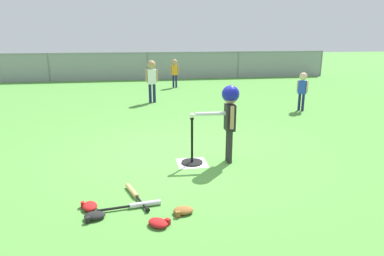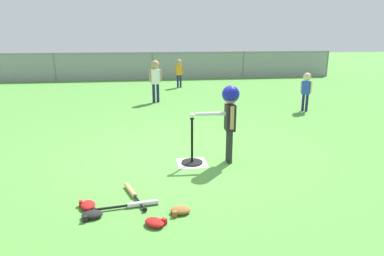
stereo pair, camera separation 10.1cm
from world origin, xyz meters
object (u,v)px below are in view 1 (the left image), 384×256
glove_tossed_aside (183,210)px  glove_outfield_drop (94,216)px  batting_tee (192,156)px  batter_child (230,108)px  glove_near_bats (159,223)px  fielder_near_right (152,76)px  fielder_deep_right (175,69)px  glove_by_plate (89,206)px  spare_bat_wood (134,193)px  spare_bat_silver (139,205)px  fielder_deep_center (302,86)px  baseball_on_tee (192,115)px

glove_tossed_aside → glove_outfield_drop: 0.93m
batting_tee → glove_outfield_drop: (-1.28, -1.41, -0.08)m
batter_child → glove_near_bats: batter_child is taller
batter_child → fielder_near_right: fielder_near_right is taller
fielder_deep_right → glove_by_plate: bearing=-102.9°
spare_bat_wood → spare_bat_silver: bearing=-80.5°
batter_child → glove_outfield_drop: (-1.83, -1.39, -0.80)m
fielder_deep_right → glove_tossed_aside: fielder_deep_right is taller
glove_outfield_drop → batting_tee: bearing=47.8°
fielder_near_right → spare_bat_silver: (-0.50, -6.12, -0.73)m
batter_child → spare_bat_wood: bearing=-147.3°
glove_by_plate → glove_near_bats: 0.87m
fielder_deep_center → spare_bat_silver: bearing=-133.3°
batter_child → glove_tossed_aside: (-0.90, -1.43, -0.80)m
fielder_deep_center → glove_outfield_drop: bearing=-135.2°
baseball_on_tee → glove_outfield_drop: size_ratio=0.32×
spare_bat_silver → spare_bat_wood: same height
spare_bat_silver → glove_tossed_aside: (0.47, -0.22, 0.01)m
spare_bat_wood → fielder_near_right: bearing=84.5°
fielder_deep_center → fielder_deep_right: fielder_deep_right is taller
batting_tee → fielder_near_right: bearing=93.7°
batting_tee → glove_near_bats: batting_tee is taller
fielder_deep_right → spare_bat_silver: 8.95m
batter_child → spare_bat_silver: (-1.37, -1.21, -0.80)m
fielder_deep_right → glove_near_bats: bearing=-97.9°
batter_child → glove_tossed_aside: 1.87m
fielder_deep_right → glove_by_plate: fielder_deep_right is taller
batter_child → glove_outfield_drop: bearing=-142.9°
batter_child → glove_by_plate: size_ratio=4.73×
glove_near_bats → fielder_deep_center: bearing=50.6°
batter_child → glove_outfield_drop: batter_child is taller
batting_tee → batter_child: size_ratio=0.60×
fielder_deep_right → glove_near_bats: fielder_deep_right is taller
batter_child → spare_bat_silver: bearing=-138.4°
spare_bat_wood → glove_tossed_aside: (0.52, -0.52, 0.01)m
spare_bat_silver → glove_by_plate: 0.54m
batter_child → glove_near_bats: (-1.18, -1.64, -0.80)m
spare_bat_wood → fielder_deep_center: bearing=44.3°
fielder_deep_right → glove_by_plate: 9.01m
batting_tee → fielder_near_right: (-0.31, 4.88, 0.65)m
fielder_deep_center → baseball_on_tee: bearing=-136.5°
fielder_near_right → glove_near_bats: fielder_near_right is taller
baseball_on_tee → batter_child: 0.56m
fielder_deep_right → spare_bat_silver: bearing=-99.5°
batter_child → fielder_near_right: size_ratio=0.99×
fielder_near_right → glove_outfield_drop: fielder_near_right is taller
glove_by_plate → fielder_near_right: bearing=80.2°
batting_tee → batter_child: batter_child is taller
baseball_on_tee → glove_tossed_aside: size_ratio=0.33×
spare_bat_silver → glove_by_plate: (-0.54, 0.06, 0.01)m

